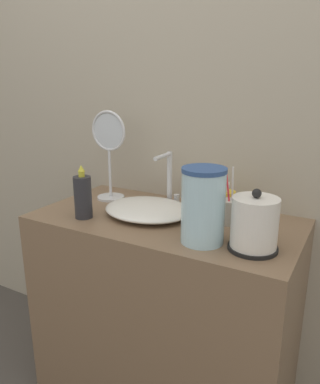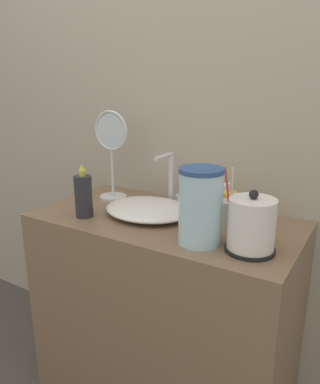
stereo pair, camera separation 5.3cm
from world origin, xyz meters
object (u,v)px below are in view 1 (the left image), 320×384
object	(u,v)px
electric_kettle	(254,226)
shampoo_bottle	(83,196)
water_pitcher	(203,206)
toothbrush_cup	(228,211)
lotion_bottle	(226,202)
vanity_mirror	(109,149)
faucet	(169,176)

from	to	relation	value
electric_kettle	shampoo_bottle	bearing A→B (deg)	-177.21
electric_kettle	water_pitcher	world-z (taller)	water_pitcher
toothbrush_cup	shampoo_bottle	size ratio (longest dim) A/B	1.05
lotion_bottle	vanity_mirror	size ratio (longest dim) A/B	0.33
toothbrush_cup	shampoo_bottle	bearing A→B (deg)	-157.68
toothbrush_cup	faucet	bearing A→B (deg)	160.88
faucet	lotion_bottle	world-z (taller)	faucet
lotion_bottle	faucet	bearing A→B (deg)	178.23
shampoo_bottle	lotion_bottle	bearing A→B (deg)	33.23
toothbrush_cup	vanity_mirror	size ratio (longest dim) A/B	0.56
electric_kettle	vanity_mirror	size ratio (longest dim) A/B	0.51
faucet	shampoo_bottle	world-z (taller)	faucet
electric_kettle	water_pitcher	size ratio (longest dim) A/B	0.80
vanity_mirror	water_pitcher	xyz separation A→B (m)	(0.54, -0.24, -0.10)
faucet	electric_kettle	bearing A→B (deg)	-32.27
faucet	toothbrush_cup	distance (m)	0.32
lotion_bottle	water_pitcher	xyz separation A→B (m)	(0.02, -0.29, 0.07)
lotion_bottle	vanity_mirror	xyz separation A→B (m)	(-0.51, -0.05, 0.17)
electric_kettle	water_pitcher	xyz separation A→B (m)	(-0.16, -0.02, 0.04)
electric_kettle	shampoo_bottle	distance (m)	0.64
toothbrush_cup	lotion_bottle	xyz separation A→B (m)	(-0.04, 0.10, 0.00)
lotion_bottle	shampoo_bottle	distance (m)	0.55
faucet	water_pitcher	bearing A→B (deg)	-46.91
electric_kettle	lotion_bottle	world-z (taller)	electric_kettle
vanity_mirror	water_pitcher	distance (m)	0.59
faucet	shampoo_bottle	size ratio (longest dim) A/B	1.08
water_pitcher	toothbrush_cup	bearing A→B (deg)	84.73
toothbrush_cup	electric_kettle	bearing A→B (deg)	-50.81
faucet	electric_kettle	xyz separation A→B (m)	(0.44, -0.28, -0.04)
water_pitcher	lotion_bottle	bearing A→B (deg)	94.67
toothbrush_cup	lotion_bottle	size ratio (longest dim) A/B	1.67
faucet	lotion_bottle	xyz separation A→B (m)	(0.26, -0.01, -0.07)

